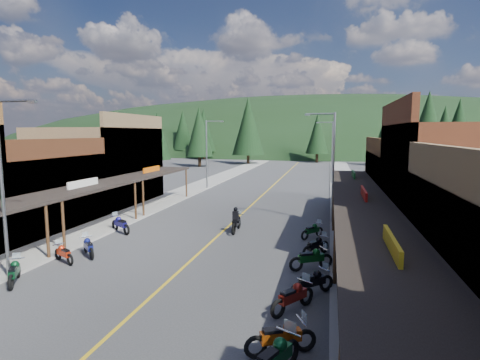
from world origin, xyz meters
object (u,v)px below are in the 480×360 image
Objects in this scene: bike_west_7 at (88,246)px; pedestrian_east_b at (339,209)px; pine_10 at (199,132)px; bike_east_5 at (293,296)px; pine_1 at (204,130)px; pine_4 at (389,129)px; bike_east_8 at (316,245)px; pine_8 at (157,136)px; pine_3 at (317,133)px; bike_west_6 at (64,253)px; streetlight_3 at (331,149)px; bike_east_9 at (312,230)px; bike_west_5 at (14,271)px; shop_east_2 at (469,193)px; pine_5 at (459,126)px; shop_east_3 at (422,186)px; rider_on_bike at (236,222)px; streetlight_1 at (208,151)px; bike_east_4 at (281,336)px; streetlight_2 at (331,163)px; pine_0 at (129,133)px; pedestrian_east_a at (350,246)px; bike_east_6 at (312,281)px; bike_east_7 at (311,257)px; pine_2 at (248,126)px; shop_west_3 at (101,166)px; bike_west_8 at (120,223)px; bike_east_3 at (274,358)px; streetlight_0 at (4,181)px; pine_7 at (183,130)px.

pedestrian_east_b reaches higher than bike_west_7.
bike_east_5 is at bearing -67.13° from pine_10.
pine_1 reaches higher than bike_east_5.
bike_east_8 is (-11.74, -59.47, -6.64)m from pine_4.
pine_8 reaches higher than pedestrian_east_b.
bike_west_6 is (-10.17, -69.56, -5.95)m from pine_3.
streetlight_3 is 0.80× the size of pine_8.
pine_10 is at bearing -164.48° from pine_4.
streetlight_3 is at bearing 126.15° from bike_east_9.
bike_west_5 is (-24.42, -66.37, -6.66)m from pine_4.
pine_5 is (20.22, 70.30, 4.47)m from shop_east_2.
shop_east_2 is 21.95m from bike_west_5.
shop_east_3 is 4.72× the size of rider_on_bike.
streetlight_1 is 45.54m from pine_4.
bike_west_5 is 0.94× the size of bike_east_4.
pine_8 reaches higher than streetlight_2.
pedestrian_east_a is (47.90, -62.91, -5.37)m from pine_0.
pine_10 is 5.27× the size of bike_east_5.
bike_east_6 is at bearing -92.98° from streetlight_2.
bike_east_4 is 0.98× the size of bike_east_7.
pine_2 is at bearing -40.60° from pine_1.
shop_west_3 is 0.94× the size of pine_10.
pine_10 is at bearing 45.48° from bike_west_8.
pine_5 reaches higher than pine_10.
bike_west_5 is 4.06m from bike_west_7.
pine_8 is at bearing 74.49° from bike_west_5.
pine_8 is at bearing 46.91° from bike_west_6.
bike_east_5 is (23.67, -56.12, -6.16)m from pine_10.
shop_east_3 reaches higher than bike_east_4.
pine_0 is 74.01m from bike_west_6.
bike_east_3 is (11.74, -6.59, 0.14)m from bike_west_6.
pedestrian_east_a is at bearing -70.53° from bike_west_8.
pine_1 is 5.68× the size of bike_east_5.
pine_4 is 5.60× the size of bike_west_8.
pine_3 reaches higher than streetlight_0.
bike_west_6 is 0.80× the size of rider_on_bike.
bike_east_4 is (45.59, -70.93, -5.86)m from pine_0.
streetlight_3 is 3.84× the size of bike_east_8.
bike_east_9 is at bearing 152.05° from bike_east_4.
pedestrian_east_b is at bearing -42.06° from streetlight_1.
streetlight_0 is at bearing -101.39° from bike_east_7.
pine_1 is 5.33× the size of bike_east_3.
bike_east_8 is 2.25m from pedestrian_east_a.
rider_on_bike is at bearing -25.46° from shop_west_3.
shop_east_3 is 5.35× the size of bike_west_5.
pine_7 is 5.33× the size of bike_east_3.
shop_east_3 is 13.26m from bike_east_8.
bike_east_7 is at bearing -156.37° from shop_east_2.
bike_east_3 is (45.57, -72.15, -5.81)m from pine_0.
pine_0 is 70.96m from rider_on_bike.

